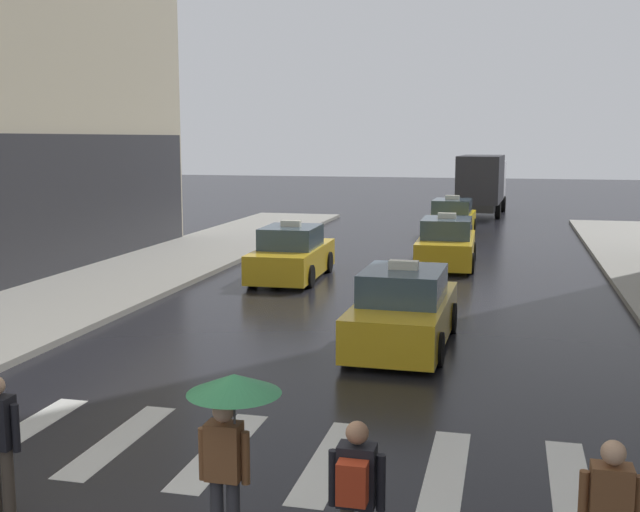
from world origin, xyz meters
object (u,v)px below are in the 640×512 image
(taxi_lead, at_px, (403,311))
(box_truck, at_px, (482,182))
(pedestrian_with_umbrella, at_px, (230,414))
(taxi_second, at_px, (292,255))
(taxi_third, at_px, (446,245))
(taxi_fourth, at_px, (452,220))
(pedestrian_with_backpack, at_px, (356,492))

(taxi_lead, height_order, box_truck, box_truck)
(pedestrian_with_umbrella, bearing_deg, box_truck, 88.21)
(taxi_second, distance_m, taxi_third, 5.67)
(taxi_third, height_order, pedestrian_with_umbrella, pedestrian_with_umbrella)
(taxi_fourth, distance_m, box_truck, 9.69)
(taxi_fourth, height_order, box_truck, box_truck)
(taxi_lead, xyz_separation_m, taxi_third, (0.04, 10.61, 0.00))
(taxi_second, relative_size, pedestrian_with_umbrella, 2.36)
(box_truck, bearing_deg, taxi_lead, -91.11)
(taxi_second, relative_size, box_truck, 0.60)
(taxi_lead, bearing_deg, pedestrian_with_backpack, -85.27)
(taxi_fourth, bearing_deg, pedestrian_with_backpack, -87.70)
(pedestrian_with_backpack, bearing_deg, taxi_lead, 94.73)
(taxi_second, height_order, taxi_third, same)
(taxi_third, distance_m, pedestrian_with_backpack, 19.57)
(pedestrian_with_backpack, bearing_deg, taxi_third, 92.06)
(taxi_fourth, xyz_separation_m, box_truck, (0.93, 9.57, 1.13))
(taxi_second, height_order, pedestrian_with_umbrella, pedestrian_with_umbrella)
(taxi_third, xyz_separation_m, box_truck, (0.52, 17.89, 1.13))
(box_truck, height_order, pedestrian_with_umbrella, box_truck)
(taxi_second, xyz_separation_m, pedestrian_with_backpack, (5.11, -15.98, 0.25))
(taxi_third, xyz_separation_m, pedestrian_with_umbrella, (-0.64, -19.27, 0.79))
(taxi_lead, height_order, taxi_second, same)
(box_truck, relative_size, pedestrian_with_umbrella, 3.93)
(taxi_second, relative_size, taxi_fourth, 1.00)
(taxi_lead, xyz_separation_m, pedestrian_with_backpack, (0.74, -8.95, 0.25))
(taxi_third, distance_m, taxi_fourth, 8.33)
(taxi_third, distance_m, box_truck, 17.94)
(taxi_third, height_order, taxi_fourth, same)
(pedestrian_with_umbrella, height_order, pedestrian_with_backpack, pedestrian_with_umbrella)
(taxi_third, bearing_deg, box_truck, 88.35)
(taxi_third, relative_size, pedestrian_with_umbrella, 2.36)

